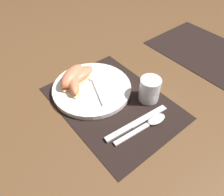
{
  "coord_description": "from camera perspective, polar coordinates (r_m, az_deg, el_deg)",
  "views": [
    {
      "loc": [
        0.37,
        -0.31,
        0.52
      ],
      "look_at": [
        -0.0,
        -0.0,
        0.02
      ],
      "focal_mm": 35.0,
      "sensor_mm": 36.0,
      "label": 1
    }
  ],
  "objects": [
    {
      "name": "ground_plane",
      "position": [
        0.71,
        0.21,
        -1.3
      ],
      "size": [
        3.0,
        3.0,
        0.0
      ],
      "primitive_type": "plane",
      "color": "brown"
    },
    {
      "name": "placemat",
      "position": [
        0.71,
        0.21,
        -1.19
      ],
      "size": [
        0.42,
        0.31,
        0.0
      ],
      "color": "black",
      "rests_on": "ground_plane"
    },
    {
      "name": "placemat_far",
      "position": [
        1.01,
        23.19,
        11.22
      ],
      "size": [
        0.42,
        0.31,
        0.0
      ],
      "color": "black",
      "rests_on": "ground_plane"
    },
    {
      "name": "plate",
      "position": [
        0.74,
        -5.26,
        2.54
      ],
      "size": [
        0.27,
        0.27,
        0.02
      ],
      "color": "white",
      "rests_on": "placemat"
    },
    {
      "name": "juice_glass",
      "position": [
        0.7,
        9.74,
        1.9
      ],
      "size": [
        0.07,
        0.07,
        0.08
      ],
      "color": "silver",
      "rests_on": "placemat"
    },
    {
      "name": "knife",
      "position": [
        0.65,
        6.15,
        -6.62
      ],
      "size": [
        0.04,
        0.22,
        0.01
      ],
      "color": "silver",
      "rests_on": "placemat"
    },
    {
      "name": "spoon",
      "position": [
        0.65,
        9.87,
        -6.44
      ],
      "size": [
        0.04,
        0.18,
        0.01
      ],
      "color": "silver",
      "rests_on": "placemat"
    },
    {
      "name": "fork",
      "position": [
        0.75,
        -4.58,
        4.29
      ],
      "size": [
        0.19,
        0.09,
        0.0
      ],
      "color": "silver",
      "rests_on": "plate"
    },
    {
      "name": "citrus_wedge_0",
      "position": [
        0.76,
        -8.62,
        5.78
      ],
      "size": [
        0.08,
        0.13,
        0.03
      ],
      "color": "#F4DB84",
      "rests_on": "plate"
    },
    {
      "name": "citrus_wedge_1",
      "position": [
        0.75,
        -10.33,
        5.49
      ],
      "size": [
        0.11,
        0.14,
        0.05
      ],
      "color": "#F4DB84",
      "rests_on": "plate"
    },
    {
      "name": "citrus_wedge_2",
      "position": [
        0.73,
        -9.9,
        3.62
      ],
      "size": [
        0.11,
        0.09,
        0.04
      ],
      "color": "#F4DB84",
      "rests_on": "plate"
    }
  ]
}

